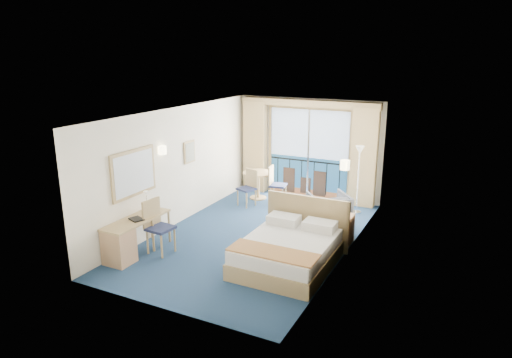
% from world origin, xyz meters
% --- Properties ---
extents(floor, '(6.50, 6.50, 0.00)m').
position_xyz_m(floor, '(0.00, 0.00, 0.00)').
color(floor, navy).
rests_on(floor, ground).
extents(room_walls, '(4.04, 6.54, 2.72)m').
position_xyz_m(room_walls, '(0.00, 0.00, 1.78)').
color(room_walls, white).
rests_on(room_walls, ground).
extents(balcony_door, '(2.36, 0.03, 2.52)m').
position_xyz_m(balcony_door, '(-0.01, 3.22, 1.14)').
color(balcony_door, navy).
rests_on(balcony_door, room_walls).
extents(curtain_left, '(0.65, 0.22, 2.55)m').
position_xyz_m(curtain_left, '(-1.55, 3.07, 1.28)').
color(curtain_left, tan).
rests_on(curtain_left, room_walls).
extents(curtain_right, '(0.65, 0.22, 2.55)m').
position_xyz_m(curtain_right, '(1.55, 3.07, 1.28)').
color(curtain_right, tan).
rests_on(curtain_right, room_walls).
extents(pelmet, '(3.80, 0.25, 0.18)m').
position_xyz_m(pelmet, '(0.00, 3.10, 2.58)').
color(pelmet, tan).
rests_on(pelmet, room_walls).
extents(mirror, '(0.05, 1.25, 0.95)m').
position_xyz_m(mirror, '(-1.97, -1.50, 1.55)').
color(mirror, tan).
rests_on(mirror, room_walls).
extents(wall_print, '(0.04, 0.42, 0.52)m').
position_xyz_m(wall_print, '(-1.97, 0.45, 1.60)').
color(wall_print, tan).
rests_on(wall_print, room_walls).
extents(sconce_left, '(0.18, 0.18, 0.18)m').
position_xyz_m(sconce_left, '(-1.94, -0.60, 1.85)').
color(sconce_left, '#FFEBB2').
rests_on(sconce_left, room_walls).
extents(sconce_right, '(0.18, 0.18, 0.18)m').
position_xyz_m(sconce_right, '(1.94, -0.15, 1.85)').
color(sconce_right, '#FFEBB2').
rests_on(sconce_right, room_walls).
extents(bed, '(1.74, 2.07, 1.10)m').
position_xyz_m(bed, '(1.18, -0.97, 0.31)').
color(bed, tan).
rests_on(bed, ground).
extents(nightstand, '(0.46, 0.44, 0.61)m').
position_xyz_m(nightstand, '(1.75, 0.53, 0.30)').
color(nightstand, tan).
rests_on(nightstand, ground).
extents(phone, '(0.19, 0.15, 0.08)m').
position_xyz_m(phone, '(1.80, 0.50, 0.65)').
color(phone, silver).
rests_on(phone, nightstand).
extents(armchair, '(1.19, 1.20, 0.78)m').
position_xyz_m(armchair, '(1.22, 1.29, 0.39)').
color(armchair, '#41444F').
rests_on(armchair, ground).
extents(floor_lamp, '(0.24, 0.24, 1.70)m').
position_xyz_m(floor_lamp, '(1.58, 2.46, 1.29)').
color(floor_lamp, silver).
rests_on(floor_lamp, ground).
extents(desk, '(0.53, 1.53, 0.72)m').
position_xyz_m(desk, '(-1.73, -2.21, 0.40)').
color(desk, tan).
rests_on(desk, ground).
extents(desk_chair, '(0.52, 0.51, 1.09)m').
position_xyz_m(desk_chair, '(-1.40, -1.58, 0.61)').
color(desk_chair, '#1F2649').
rests_on(desk_chair, ground).
extents(folder, '(0.34, 0.30, 0.03)m').
position_xyz_m(folder, '(-1.69, -1.84, 0.73)').
color(folder, black).
rests_on(folder, desk).
extents(desk_lamp, '(0.11, 0.11, 0.42)m').
position_xyz_m(desk_lamp, '(-1.81, -1.37, 1.03)').
color(desk_lamp, silver).
rests_on(desk_lamp, desk).
extents(round_table, '(0.82, 0.82, 0.74)m').
position_xyz_m(round_table, '(-1.13, 2.42, 0.56)').
color(round_table, tan).
rests_on(round_table, ground).
extents(table_chair_a, '(0.49, 0.48, 0.97)m').
position_xyz_m(table_chair_a, '(-0.60, 2.35, 0.55)').
color(table_chair_a, '#1F2649').
rests_on(table_chair_a, ground).
extents(table_chair_b, '(0.52, 0.52, 0.94)m').
position_xyz_m(table_chair_b, '(-1.10, 1.81, 0.53)').
color(table_chair_b, '#1F2649').
rests_on(table_chair_b, ground).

